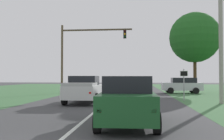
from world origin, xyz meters
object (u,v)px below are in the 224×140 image
Objects in this scene: traffic_light at (80,48)px; keep_moving_sign at (184,80)px; pickup_truck_lead at (85,89)px; oak_tree_right at (195,38)px; red_suv_near at (128,99)px; crossing_suv_far at (182,85)px; utility_pole_right at (221,32)px.

traffic_light is 13.04m from keep_moving_sign.
oak_tree_right is (10.20, 11.54, 5.31)m from pickup_truck_lead.
red_suv_near is 19.17m from traffic_light.
oak_tree_right is (2.89, 9.19, 4.72)m from keep_moving_sign.
traffic_light is at bearing -173.28° from oak_tree_right.
oak_tree_right reaches higher than red_suv_near.
traffic_light is 0.88× the size of oak_tree_right.
oak_tree_right is (12.82, 1.51, 1.18)m from traffic_light.
keep_moving_sign is at bearing -37.71° from traffic_light.
oak_tree_right is 2.09× the size of crossing_suv_far.
traffic_light reaches higher than pickup_truck_lead.
red_suv_near is at bearing -109.65° from oak_tree_right.
pickup_truck_lead is 1.19× the size of crossing_suv_far.
red_suv_near is 1.13× the size of crossing_suv_far.
crossing_suv_far is at bearing 52.31° from pickup_truck_lead.
oak_tree_right is at bearing 9.13° from crossing_suv_far.
traffic_light is (-2.62, 10.03, 4.13)m from pickup_truck_lead.
pickup_truck_lead is at bearing -75.36° from traffic_light.
utility_pole_right is at bearing -38.46° from traffic_light.
red_suv_near is 0.61× the size of traffic_light.
oak_tree_right reaches higher than traffic_light.
traffic_light is (-5.94, 17.75, 4.11)m from red_suv_near.
pickup_truck_lead is 2.12× the size of keep_moving_sign.
utility_pole_right is at bearing 52.90° from red_suv_near.
utility_pole_right is (2.17, -1.93, 3.38)m from keep_moving_sign.
utility_pole_right is (12.10, -9.61, -0.16)m from traffic_light.
utility_pole_right is (-0.72, -11.12, -1.34)m from oak_tree_right.
red_suv_near is 8.41m from pickup_truck_lead.
pickup_truck_lead is 0.65× the size of traffic_light.
red_suv_near is 19.78m from crossing_suv_far.
keep_moving_sign is 9.09m from crossing_suv_far.
red_suv_near is 10.85m from keep_moving_sign.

